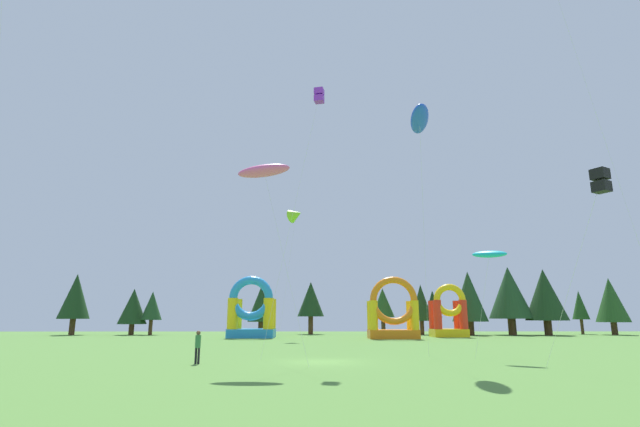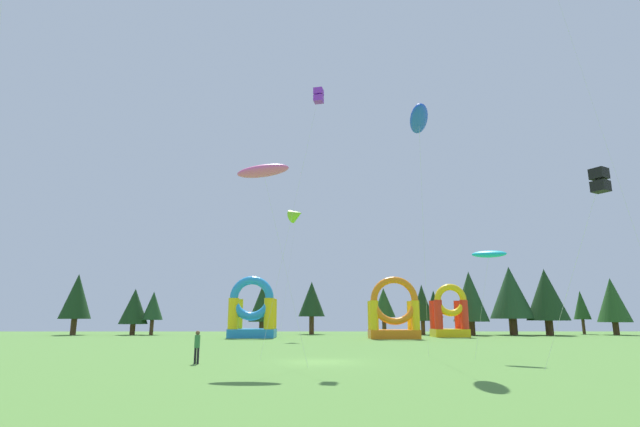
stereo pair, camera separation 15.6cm
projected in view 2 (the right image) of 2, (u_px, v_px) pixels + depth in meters
ground_plane at (321, 362)px, 27.76m from camera, size 120.00×120.00×0.00m
kite_black_box at (600, 181)px, 22.02m from camera, size 2.38×3.75×9.37m
kite_lime_delta at (296, 215)px, 58.72m from camera, size 2.91×3.86×16.01m
kite_blue_parafoil at (419, 119)px, 29.10m from camera, size 2.29×7.82×15.27m
kite_pink_parafoil at (263, 171)px, 27.03m from camera, size 4.14×1.22×11.34m
kite_cyan_parafoil at (489, 254)px, 30.03m from camera, size 2.24×2.11×6.85m
kite_purple_box at (318, 97)px, 32.17m from camera, size 4.00×1.25×17.81m
person_far_side at (197, 344)px, 26.76m from camera, size 0.39×0.39×1.83m
inflatable_orange_dome at (394, 316)px, 57.62m from camera, size 5.99×3.64×7.43m
inflatable_yellow_castle at (252, 315)px, 60.49m from camera, size 5.83×4.71×7.71m
inflatable_red_slide at (450, 317)px, 62.83m from camera, size 4.46×3.78×6.89m
tree_row_0 at (77, 296)px, 70.22m from camera, size 4.47×4.47×8.91m
tree_row_1 at (134, 306)px, 70.15m from camera, size 4.14×4.14×6.72m
tree_row_2 at (153, 306)px, 70.18m from camera, size 3.02×3.02×6.32m
tree_row_3 at (262, 304)px, 71.14m from camera, size 3.99×3.99×7.21m
tree_row_4 at (312, 299)px, 73.15m from camera, size 4.09×4.09×7.95m
tree_row_5 at (384, 303)px, 72.24m from camera, size 3.50×3.50×6.94m
tree_row_6 at (422, 303)px, 70.97m from camera, size 3.29×3.29×7.40m
tree_row_7 at (434, 304)px, 73.06m from camera, size 2.70×2.70×6.62m
tree_row_8 at (470, 296)px, 69.54m from camera, size 5.13×5.13×9.20m
tree_row_9 at (510, 293)px, 70.06m from camera, size 6.29×6.29×9.94m
tree_row_10 at (546, 295)px, 69.07m from camera, size 5.95×5.95×9.52m
tree_row_11 at (581, 305)px, 73.24m from camera, size 2.48×2.48×6.60m
tree_row_12 at (612, 300)px, 70.35m from camera, size 4.68×4.68×8.33m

